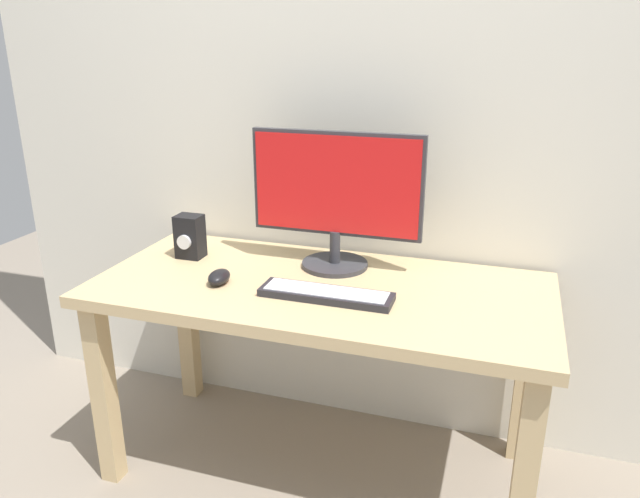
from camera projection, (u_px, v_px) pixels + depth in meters
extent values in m
plane|color=gray|center=(320.00, 465.00, 2.16)|extent=(6.00, 6.00, 0.00)
cube|color=silver|center=(355.00, 22.00, 2.00)|extent=(2.91, 0.04, 3.00)
cube|color=tan|center=(320.00, 290.00, 1.93)|extent=(1.46, 0.68, 0.04)
cube|color=tan|center=(104.00, 394.00, 2.00)|extent=(0.06, 0.06, 0.66)
cube|color=tan|center=(524.00, 480.00, 1.61)|extent=(0.06, 0.06, 0.66)
cube|color=tan|center=(188.00, 323.00, 2.49)|extent=(0.06, 0.06, 0.66)
cube|color=tan|center=(525.00, 376.00, 2.10)|extent=(0.06, 0.06, 0.66)
cylinder|color=#333338|center=(335.00, 264.00, 2.07)|extent=(0.23, 0.23, 0.02)
cylinder|color=#333338|center=(335.00, 247.00, 2.05)|extent=(0.04, 0.04, 0.11)
cube|color=#333338|center=(337.00, 184.00, 1.99)|extent=(0.58, 0.02, 0.35)
cube|color=red|center=(336.00, 185.00, 1.98)|extent=(0.56, 0.01, 0.32)
cube|color=#232328|center=(326.00, 295.00, 1.82)|extent=(0.41, 0.11, 0.02)
cube|color=silver|center=(326.00, 291.00, 1.82)|extent=(0.38, 0.09, 0.00)
ellipsoid|color=black|center=(219.00, 277.00, 1.93)|extent=(0.08, 0.11, 0.04)
cube|color=black|center=(190.00, 236.00, 2.14)|extent=(0.09, 0.07, 0.16)
cylinder|color=silver|center=(184.00, 242.00, 2.11)|extent=(0.05, 0.01, 0.05)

